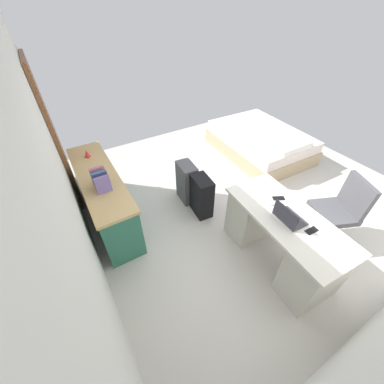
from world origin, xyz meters
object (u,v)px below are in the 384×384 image
object	(u,v)px
office_chair	(336,214)
cell_phone_near_laptop	(312,231)
bed	(260,142)
laptop	(288,217)
figurine_small	(87,154)
desk	(280,238)
computer_mouse	(273,203)
cell_phone_by_mouse	(279,198)
suitcase_black	(202,196)
credenza	(105,198)
suitcase_spare_grey	(187,182)

from	to	relation	value
office_chair	cell_phone_near_laptop	world-z (taller)	office_chair
bed	laptop	distance (m)	2.67
office_chair	figurine_small	xyz separation A→B (m)	(2.39, 2.45, 0.42)
laptop	figurine_small	world-z (taller)	laptop
desk	computer_mouse	world-z (taller)	computer_mouse
laptop	cell_phone_by_mouse	size ratio (longest dim) A/B	2.37
office_chair	cell_phone_near_laptop	xyz separation A→B (m)	(-0.14, 0.82, 0.33)
suitcase_black	computer_mouse	size ratio (longest dim) A/B	6.29
bed	figurine_small	size ratio (longest dim) A/B	17.72
laptop	computer_mouse	world-z (taller)	laptop
credenza	cell_phone_near_laptop	size ratio (longest dim) A/B	13.24
suitcase_spare_grey	cell_phone_near_laptop	distance (m)	1.89
laptop	cell_phone_near_laptop	xyz separation A→B (m)	(-0.23, -0.10, -0.04)
office_chair	cell_phone_near_laptop	bearing A→B (deg)	99.84
desk	figurine_small	distance (m)	2.80
figurine_small	suitcase_spare_grey	bearing A→B (deg)	-121.53
cell_phone_near_laptop	suitcase_spare_grey	bearing A→B (deg)	16.03
computer_mouse	cell_phone_near_laptop	distance (m)	0.49
bed	laptop	size ratio (longest dim) A/B	6.05
bed	computer_mouse	distance (m)	2.43
suitcase_black	cell_phone_near_laptop	bearing A→B (deg)	-158.78
suitcase_black	laptop	world-z (taller)	laptop
suitcase_spare_grey	cell_phone_near_laptop	xyz separation A→B (m)	(-1.79, -0.43, 0.43)
office_chair	credenza	bearing A→B (deg)	52.53
computer_mouse	cell_phone_near_laptop	size ratio (longest dim) A/B	0.74
credenza	computer_mouse	size ratio (longest dim) A/B	18.00
office_chair	credenza	world-z (taller)	office_chair
laptop	cell_phone_near_laptop	distance (m)	0.25
office_chair	cell_phone_near_laptop	distance (m)	0.90
credenza	cell_phone_near_laptop	bearing A→B (deg)	-141.17
cell_phone_near_laptop	figurine_small	bearing A→B (deg)	35.34
credenza	bed	distance (m)	3.19
computer_mouse	suitcase_spare_grey	bearing A→B (deg)	19.63
bed	suitcase_black	distance (m)	2.12
computer_mouse	cell_phone_near_laptop	xyz separation A→B (m)	(-0.49, -0.04, -0.01)
laptop	figurine_small	xyz separation A→B (m)	(2.30, 1.53, 0.04)
suitcase_black	computer_mouse	distance (m)	1.09
credenza	suitcase_spare_grey	bearing A→B (deg)	-100.60
desk	suitcase_spare_grey	xyz separation A→B (m)	(1.54, 0.38, -0.07)
desk	figurine_small	bearing A→B (deg)	34.76
desk	suitcase_black	size ratio (longest dim) A/B	2.35
cell_phone_by_mouse	desk	bearing A→B (deg)	-178.15
cell_phone_by_mouse	figurine_small	xyz separation A→B (m)	(2.01, 1.71, 0.09)
desk	office_chair	size ratio (longest dim) A/B	1.57
credenza	computer_mouse	world-z (taller)	credenza
laptop	credenza	bearing A→B (deg)	40.44
desk	cell_phone_near_laptop	distance (m)	0.44
bed	cell_phone_near_laptop	xyz separation A→B (m)	(-2.25, 1.55, 0.51)
bed	cell_phone_near_laptop	distance (m)	2.78
credenza	laptop	size ratio (longest dim) A/B	5.59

